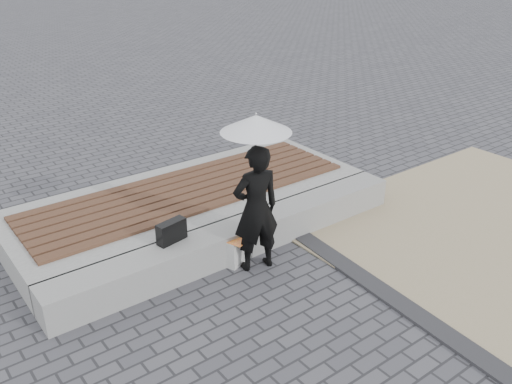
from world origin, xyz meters
TOP-DOWN VIEW (x-y plane):
  - ground at (0.00, 0.00)m, footprint 80.00×80.00m
  - edging_band at (0.75, -0.50)m, footprint 0.61×5.20m
  - seating_ledge at (0.00, 1.60)m, footprint 5.00×0.45m
  - timber_platform at (0.00, 2.80)m, footprint 5.00×2.00m
  - timber_decking at (0.00, 2.80)m, footprint 4.60×1.40m
  - woman at (-0.03, 1.20)m, footprint 0.64×0.48m
  - parasol at (-0.03, 1.20)m, footprint 0.79×0.79m
  - handbag at (-0.87, 1.72)m, footprint 0.39×0.20m
  - canvas_tote at (-0.17, 1.39)m, footprint 0.36×0.25m
  - magazine at (-0.17, 1.34)m, footprint 0.35×0.30m

SIDE VIEW (x-z plane):
  - ground at x=0.00m, z-range 0.00..0.00m
  - edging_band at x=0.75m, z-range 0.00..0.04m
  - canvas_tote at x=-0.17m, z-range 0.00..0.35m
  - seating_ledge at x=0.00m, z-range 0.00..0.40m
  - timber_platform at x=0.00m, z-range 0.00..0.40m
  - magazine at x=-0.17m, z-range 0.35..0.36m
  - timber_decking at x=0.00m, z-range 0.40..0.44m
  - handbag at x=-0.87m, z-range 0.40..0.66m
  - woman at x=-0.03m, z-range 0.00..1.57m
  - parasol at x=-0.03m, z-range 1.31..2.32m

